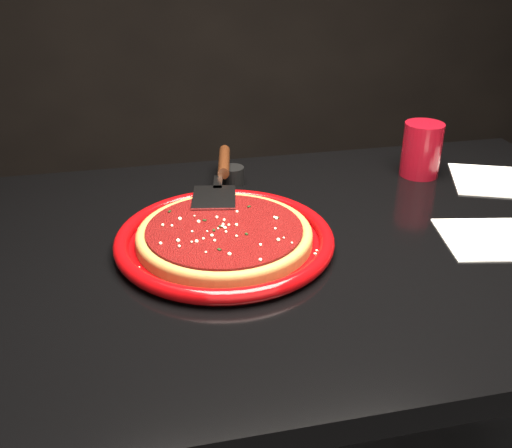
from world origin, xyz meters
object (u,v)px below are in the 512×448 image
(ramekin, at_px, (233,175))
(table, at_px, (316,398))
(plate, at_px, (225,239))
(pizza_server, at_px, (221,176))
(cup, at_px, (422,150))

(ramekin, bearing_deg, table, -65.60)
(plate, bearing_deg, table, -1.11)
(pizza_server, xyz_separation_m, ramekin, (0.03, 0.06, -0.03))
(table, bearing_deg, cup, 38.23)
(plate, relative_size, cup, 3.19)
(table, height_order, plate, plate)
(table, bearing_deg, pizza_server, 127.47)
(table, distance_m, pizza_server, 0.49)
(plate, xyz_separation_m, pizza_server, (0.03, 0.20, 0.03))
(table, distance_m, cup, 0.56)
(table, relative_size, cup, 10.49)
(plate, distance_m, pizza_server, 0.20)
(plate, height_order, cup, cup)
(pizza_server, distance_m, cup, 0.44)
(pizza_server, height_order, ramekin, pizza_server)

